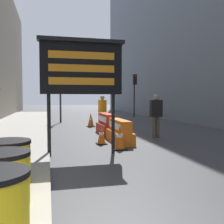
{
  "coord_description": "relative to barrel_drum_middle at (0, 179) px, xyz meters",
  "views": [
    {
      "loc": [
        -0.03,
        -1.99,
        1.63
      ],
      "look_at": [
        2.58,
        8.67,
        1.05
      ],
      "focal_mm": 42.0,
      "sensor_mm": 36.0,
      "label": 1
    }
  ],
  "objects": [
    {
      "name": "barrel_drum_back",
      "position": [
        -0.05,
        1.01,
        0.0
      ],
      "size": [
        0.83,
        0.83,
        0.77
      ],
      "color": "yellow",
      "rests_on": "sidewalk_left"
    },
    {
      "name": "pedestrian_passerby",
      "position": [
        3.38,
        9.38,
        0.54
      ],
      "size": [
        0.36,
        0.51,
        1.78
      ],
      "rotation": [
        0.0,
        0.0,
        4.89
      ],
      "color": "#514C42",
      "rests_on": "ground_plane"
    },
    {
      "name": "traffic_light_near_curb",
      "position": [
        1.46,
        13.69,
        2.26
      ],
      "size": [
        0.28,
        0.44,
        3.81
      ],
      "color": "#2D2D30",
      "rests_on": "ground_plane"
    },
    {
      "name": "pedestrian_worker",
      "position": [
        4.97,
        6.15,
        0.54
      ],
      "size": [
        0.48,
        0.31,
        1.79
      ],
      "rotation": [
        0.0,
        0.0,
        3.09
      ],
      "color": "#514C42",
      "rests_on": "ground_plane"
    },
    {
      "name": "barrel_drum_middle",
      "position": [
        0.0,
        0.0,
        0.0
      ],
      "size": [
        0.83,
        0.83,
        0.77
      ],
      "color": "yellow",
      "rests_on": "sidewalk_left"
    },
    {
      "name": "traffic_cone_far",
      "position": [
        2.85,
        4.1,
        -0.14
      ],
      "size": [
        0.43,
        0.43,
        0.77
      ],
      "color": "black",
      "rests_on": "ground_plane"
    },
    {
      "name": "traffic_light_far_side",
      "position": [
        7.68,
        16.93,
        2.1
      ],
      "size": [
        0.28,
        0.45,
        3.59
      ],
      "color": "#2D2D30",
      "rests_on": "ground_plane"
    },
    {
      "name": "jersey_barrier_red_striped",
      "position": [
        3.21,
        7.6,
        -0.1
      ],
      "size": [
        0.63,
        1.98,
        0.93
      ],
      "color": "red",
      "rests_on": "ground_plane"
    },
    {
      "name": "message_board",
      "position": [
        1.6,
        3.6,
        1.96
      ],
      "size": [
        2.41,
        0.36,
        3.28
      ],
      "color": "black",
      "rests_on": "ground_plane"
    },
    {
      "name": "jersey_barrier_orange_near",
      "position": [
        3.21,
        5.39,
        -0.14
      ],
      "size": [
        0.61,
        1.92,
        0.84
      ],
      "color": "orange",
      "rests_on": "ground_plane"
    },
    {
      "name": "traffic_cone_mid",
      "position": [
        2.48,
        5.17,
        -0.2
      ],
      "size": [
        0.36,
        0.36,
        0.64
      ],
      "color": "black",
      "rests_on": "ground_plane"
    },
    {
      "name": "traffic_cone_near",
      "position": [
        3.0,
        10.79,
        -0.12
      ],
      "size": [
        0.45,
        0.45,
        0.8
      ],
      "color": "black",
      "rests_on": "ground_plane"
    }
  ]
}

